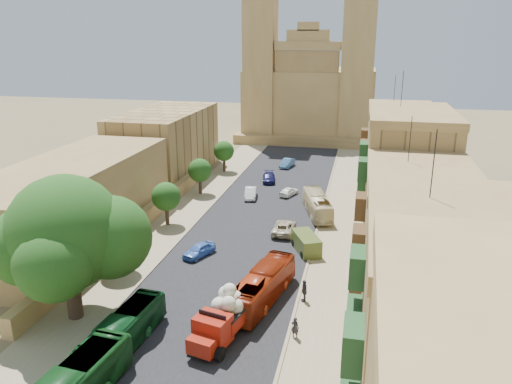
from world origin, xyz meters
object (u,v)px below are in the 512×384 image
at_px(olive_pickup, 306,243).
at_px(car_white_b, 289,191).
at_px(red_truck, 223,317).
at_px(car_cream, 284,227).
at_px(bus_green_north, 122,332).
at_px(street_tree_c, 200,170).
at_px(bus_cream_east, 317,205).
at_px(ficus_tree, 68,237).
at_px(street_tree_a, 115,233).
at_px(car_dkblue, 269,178).
at_px(pedestrian_c, 304,291).
at_px(car_blue_b, 287,163).
at_px(street_tree_b, 166,197).
at_px(bus_red_east, 262,286).
at_px(church, 310,92).
at_px(street_tree_d, 224,151).
at_px(car_white_a, 251,193).
at_px(car_blue_a, 199,250).
at_px(pedestrian_a, 295,327).

relative_size(olive_pickup, car_white_b, 1.36).
bearing_deg(red_truck, car_cream, 87.01).
distance_m(red_truck, bus_green_north, 7.03).
bearing_deg(street_tree_c, bus_cream_east, -16.69).
xyz_separation_m(ficus_tree, car_white_b, (11.40, 33.73, -6.12)).
height_order(street_tree_a, street_tree_c, street_tree_a).
xyz_separation_m(car_dkblue, pedestrian_c, (9.41, -33.59, 0.31)).
bearing_deg(red_truck, car_blue_b, 93.56).
distance_m(street_tree_b, bus_red_east, 20.45).
xyz_separation_m(church, street_tree_d, (-10.00, -30.61, -6.22)).
bearing_deg(car_cream, pedestrian_c, 106.16).
relative_size(street_tree_c, car_white_b, 1.42).
bearing_deg(car_dkblue, car_white_b, -67.09).
bearing_deg(car_white_a, car_dkblue, 73.93).
relative_size(red_truck, bus_green_north, 0.76).
bearing_deg(car_cream, red_truck, 87.57).
bearing_deg(car_blue_a, car_white_a, 111.14).
relative_size(car_white_a, car_blue_b, 0.99).
distance_m(car_cream, car_blue_b, 28.85).
relative_size(ficus_tree, street_tree_c, 2.30).
bearing_deg(car_blue_b, pedestrian_a, -70.07).
distance_m(church, bus_red_east, 69.84).
distance_m(street_tree_d, car_dkblue, 9.53).
height_order(street_tree_c, bus_cream_east, street_tree_c).
height_order(street_tree_c, bus_red_east, street_tree_c).
bearing_deg(red_truck, car_white_b, 90.75).
distance_m(bus_red_east, pedestrian_a, 5.65).
bearing_deg(street_tree_c, pedestrian_c, -55.94).
xyz_separation_m(bus_cream_east, car_blue_b, (-7.11, 21.85, -0.60)).
bearing_deg(pedestrian_c, bus_cream_east, 161.16).
bearing_deg(car_blue_b, car_cream, -71.40).
distance_m(car_cream, car_dkblue, 20.10).
bearing_deg(street_tree_d, car_dkblue, -27.98).
bearing_deg(street_tree_b, church, 79.62).
distance_m(car_dkblue, car_blue_b, 9.29).
xyz_separation_m(street_tree_a, bus_green_north, (6.00, -11.00, -2.48)).
height_order(street_tree_a, bus_red_east, street_tree_a).
height_order(ficus_tree, street_tree_a, ficus_tree).
height_order(bus_red_east, car_blue_a, bus_red_east).
distance_m(olive_pickup, pedestrian_a, 15.17).
bearing_deg(olive_pickup, car_white_b, 104.17).
xyz_separation_m(street_tree_b, car_blue_b, (9.39, 28.90, -2.70)).
height_order(church, ficus_tree, church).
distance_m(car_blue_a, car_dkblue, 27.12).
relative_size(bus_red_east, car_dkblue, 2.21).
bearing_deg(pedestrian_c, olive_pickup, 164.30).
bearing_deg(street_tree_d, car_cream, -60.23).
bearing_deg(bus_green_north, bus_red_east, 50.33).
height_order(olive_pickup, bus_green_north, bus_green_north).
height_order(bus_green_north, bus_red_east, bus_red_east).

